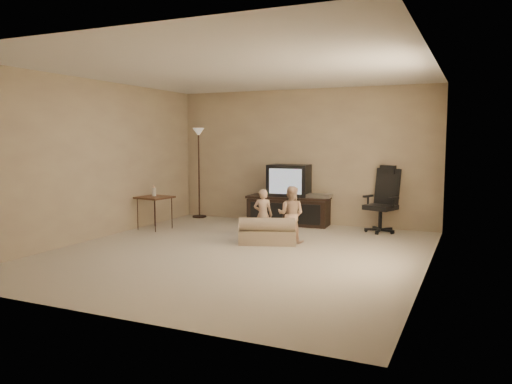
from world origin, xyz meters
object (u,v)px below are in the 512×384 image
tv_stand (289,200)px  child_sofa (268,233)px  side_table (154,198)px  floor_lamp (199,152)px  office_chair (383,208)px  toddler_right (291,214)px  toddler_left (263,215)px

tv_stand → child_sofa: (0.31, -1.79, -0.29)m
tv_stand → side_table: size_ratio=2.03×
floor_lamp → office_chair: bearing=-2.1°
office_chair → child_sofa: office_chair is taller
floor_lamp → side_table: bearing=-90.7°
side_table → child_sofa: bearing=-8.6°
child_sofa → toddler_right: toddler_right is taller
tv_stand → side_table: bearing=-147.7°
child_sofa → toddler_right: bearing=22.2°
toddler_left → child_sofa: bearing=116.3°
office_chair → child_sofa: size_ratio=1.19×
toddler_left → side_table: bearing=-17.7°
tv_stand → toddler_right: size_ratio=1.83×
tv_stand → toddler_left: size_ratio=1.96×
office_chair → side_table: (-3.70, -1.37, 0.15)m
side_table → child_sofa: (2.30, -0.35, -0.39)m
toddler_right → toddler_left: bearing=3.5°
tv_stand → floor_lamp: bearing=174.6°
toddler_left → toddler_right: 0.44m
tv_stand → side_table: 2.45m
tv_stand → floor_lamp: size_ratio=0.88×
child_sofa → toddler_left: 0.34m
tv_stand → office_chair: office_chair is taller
toddler_left → toddler_right: size_ratio=0.93×
side_table → child_sofa: size_ratio=0.82×
side_table → toddler_left: 2.15m
tv_stand → toddler_right: (0.59, -1.54, -0.03)m
office_chair → toddler_left: 2.18m
side_table → child_sofa: side_table is taller
office_chair → toddler_right: office_chair is taller
side_table → child_sofa: 2.35m
floor_lamp → child_sofa: size_ratio=1.89×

